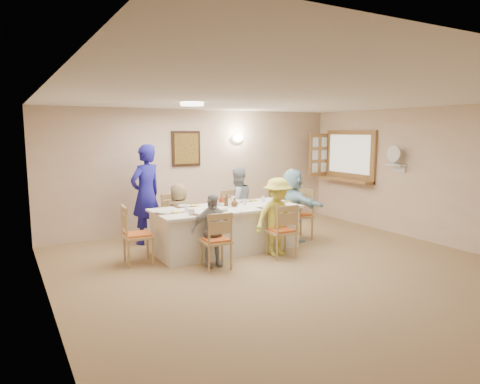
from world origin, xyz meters
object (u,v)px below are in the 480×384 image
chair_back_left (177,219)px  diner_front_right (277,217)px  chair_back_right (234,214)px  diner_back_right (237,203)px  diner_right_end (293,205)px  desk_fan (395,157)px  chair_front_right (281,230)px  caregiver (146,194)px  dining_table (226,229)px  serving_hatch (350,156)px  chair_left_end (138,234)px  diner_back_left (179,215)px  diner_front_left (212,230)px  condiment_ketchup (221,201)px  chair_right_end (298,214)px  chair_front_left (216,240)px

chair_back_left → diner_front_right: 1.91m
chair_back_right → diner_front_right: bearing=-91.1°
chair_back_right → diner_back_right: 0.26m
diner_right_end → desk_fan: bearing=-113.5°
chair_front_right → caregiver: size_ratio=0.49×
dining_table → diner_back_right: (0.60, 0.68, 0.31)m
chair_back_left → diner_right_end: (2.02, -0.80, 0.22)m
chair_back_right → serving_hatch: bearing=-2.6°
chair_left_end → caregiver: caregiver is taller
serving_hatch → diner_back_left: (-4.13, -0.04, -0.93)m
chair_back_left → diner_front_left: size_ratio=0.82×
diner_front_right → chair_back_right: bearing=89.7°
chair_left_end → condiment_ketchup: size_ratio=4.53×
diner_back_right → diner_right_end: bearing=136.5°
diner_front_left → chair_right_end: bearing=21.7°
desk_fan → diner_back_left: size_ratio=0.26×
chair_left_end → diner_back_left: bearing=-49.7°
chair_right_end → diner_back_right: (-0.95, 0.68, 0.20)m
desk_fan → caregiver: (-4.47, 1.78, -0.64)m
dining_table → serving_hatch: bearing=11.6°
caregiver → dining_table: bearing=107.7°
desk_fan → diner_front_right: (-2.82, -0.05, -0.90)m
dining_table → chair_back_right: 1.00m
chair_left_end → chair_right_end: chair_right_end is taller
serving_hatch → dining_table: (-3.53, -0.72, -1.12)m
diner_front_right → diner_back_right: bearing=89.7°
serving_hatch → diner_back_left: serving_hatch is taller
diner_back_left → caregiver: size_ratio=0.62×
diner_front_right → condiment_ketchup: (-0.67, 0.73, 0.21)m
chair_back_left → diner_front_right: diner_front_right is taller
chair_back_left → chair_back_right: (1.20, 0.00, -0.01)m
dining_table → chair_left_end: (-1.55, 0.00, 0.09)m
chair_back_left → chair_back_right: chair_back_left is taller
serving_hatch → chair_right_end: 2.34m
chair_front_left → diner_back_right: bearing=-123.9°
chair_back_right → chair_front_left: size_ratio=1.03×
dining_table → chair_right_end: bearing=0.0°
chair_front_left → condiment_ketchup: 1.09m
serving_hatch → diner_front_left: 4.46m
diner_back_left → caregiver: caregiver is taller
diner_back_left → diner_back_right: (1.20, 0.00, 0.12)m
diner_back_right → condiment_ketchup: size_ratio=6.68×
serving_hatch → diner_back_right: size_ratio=1.09×
diner_front_right → chair_front_right: bearing=-90.3°
condiment_ketchup → diner_front_left: bearing=-125.9°
chair_back_right → diner_back_left: bearing=-175.3°
caregiver → chair_front_left: bearing=78.2°
desk_fan → diner_front_right: desk_fan is taller
chair_front_right → diner_front_left: bearing=-0.2°
chair_back_right → chair_front_left: bearing=-127.9°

